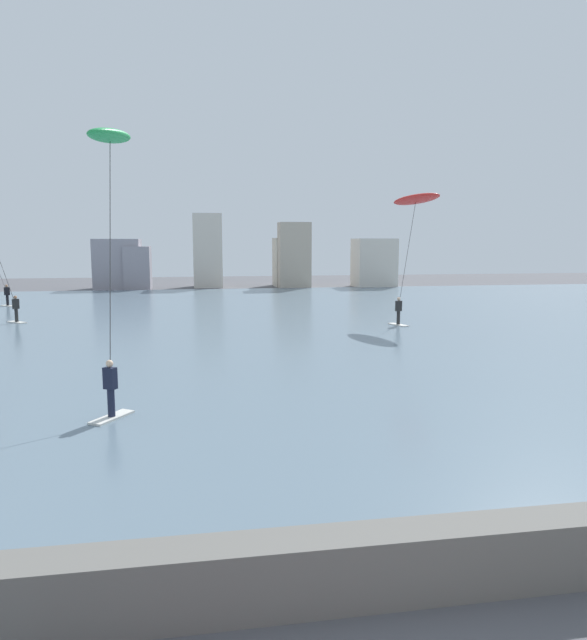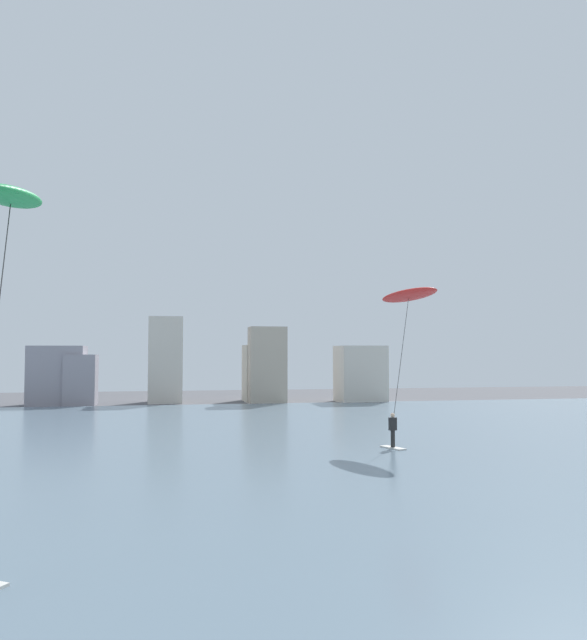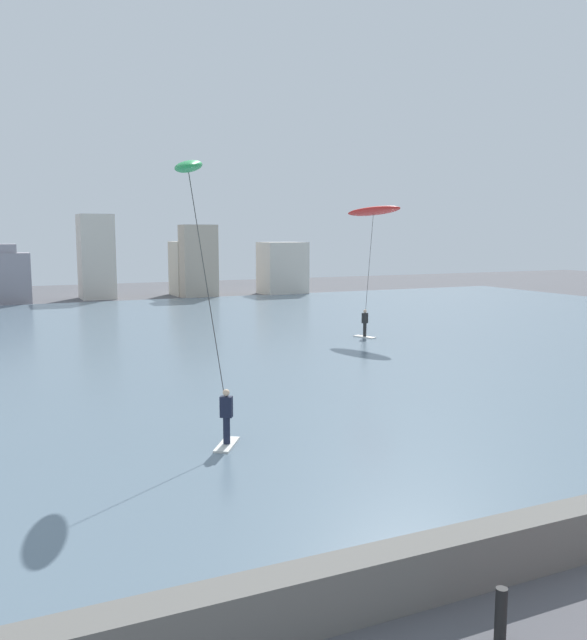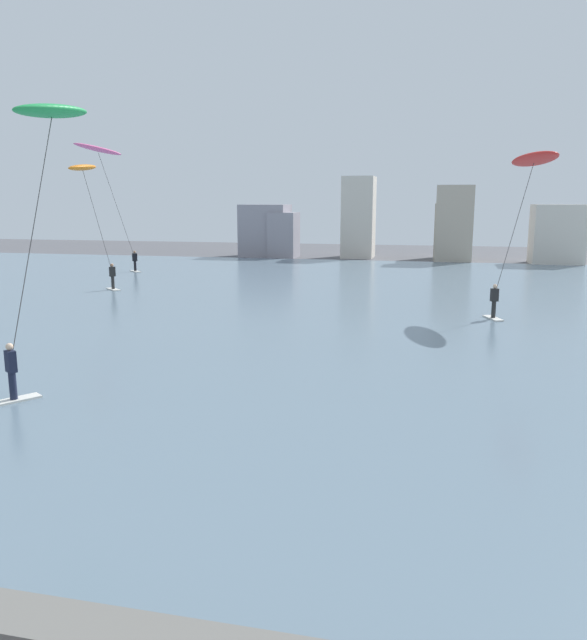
% 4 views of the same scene
% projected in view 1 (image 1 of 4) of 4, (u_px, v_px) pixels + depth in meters
% --- Properties ---
extents(seawall_barrier, '(60.00, 0.70, 0.99)m').
position_uv_depth(seawall_barrier, '(380.00, 565.00, 7.97)').
color(seawall_barrier, '#66635E').
rests_on(seawall_barrier, ground).
extents(water_bay, '(84.00, 52.00, 0.10)m').
position_uv_depth(water_bay, '(239.00, 325.00, 34.12)').
color(water_bay, slate).
rests_on(water_bay, ground).
extents(far_shore_buildings, '(32.00, 6.59, 7.96)m').
position_uv_depth(far_shore_buildings, '(241.00, 260.00, 62.13)').
color(far_shore_buildings, gray).
rests_on(far_shore_buildings, ground).
extents(kitesurfer_green, '(1.57, 5.05, 8.45)m').
position_uv_depth(kitesurfer_green, '(110.00, 166.00, 17.38)').
color(kitesurfer_green, silver).
rests_on(kitesurfer_green, water_bay).
extents(kitesurfer_red, '(3.28, 4.64, 7.86)m').
position_uv_depth(kitesurfer_red, '(415.00, 206.00, 34.50)').
color(kitesurfer_red, silver).
rests_on(kitesurfer_red, water_bay).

